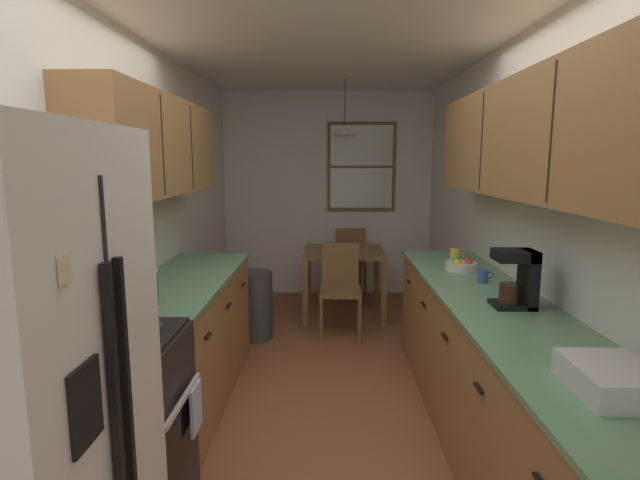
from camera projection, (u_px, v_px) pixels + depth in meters
ground_plane at (326, 382)px, 3.83m from camera, size 12.00×12.00×0.00m
wall_left at (146, 219)px, 3.65m from camera, size 0.10×9.00×2.55m
wall_right at (510, 220)px, 3.60m from camera, size 0.10×9.00×2.55m
wall_back at (327, 195)px, 6.24m from camera, size 4.40×0.10×2.55m
ceiling_slab at (327, 33)px, 3.42m from camera, size 4.40×9.00×0.08m
refrigerator at (4, 432)px, 1.46m from camera, size 0.71×0.79×1.81m
stove_range at (111, 431)px, 2.27m from camera, size 0.66×0.65×1.10m
microwave_over_range at (66, 180)px, 2.08m from camera, size 0.39×0.61×0.34m
counter_left at (186, 339)px, 3.50m from camera, size 0.64×1.83×0.90m
upper_cabinets_left at (154, 146)px, 3.23m from camera, size 0.33×1.91×0.64m
counter_right at (496, 377)px, 2.87m from camera, size 0.64×3.29×0.90m
upper_cabinets_right at (541, 138)px, 2.60m from camera, size 0.33×2.97×0.66m
dining_table at (344, 260)px, 5.42m from camera, size 0.87×0.84×0.73m
dining_chair_near at (340, 285)px, 4.82m from camera, size 0.41×0.41×0.90m
dining_chair_far at (349, 259)px, 6.05m from camera, size 0.44×0.44×0.90m
pendant_light at (345, 130)px, 5.19m from camera, size 0.30×0.30×0.58m
back_window at (361, 167)px, 6.11m from camera, size 0.85×0.05×1.09m
trash_bin at (255, 305)px, 4.74m from camera, size 0.35×0.35×0.65m
storage_canister at (148, 287)px, 2.75m from camera, size 0.11×0.11×0.21m
dish_towel at (196, 408)px, 2.42m from camera, size 0.02×0.16×0.24m
coffee_maker at (519, 277)px, 2.71m from camera, size 0.22×0.18×0.32m
mug_by_coffeemaker at (455, 256)px, 3.93m from camera, size 0.11×0.08×0.11m
mug_spare at (483, 276)px, 3.27m from camera, size 0.11×0.07×0.09m
fruit_bowl at (461, 265)px, 3.64m from camera, size 0.23×0.23×0.09m
dish_rack at (613, 379)px, 1.72m from camera, size 0.28×0.34×0.10m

